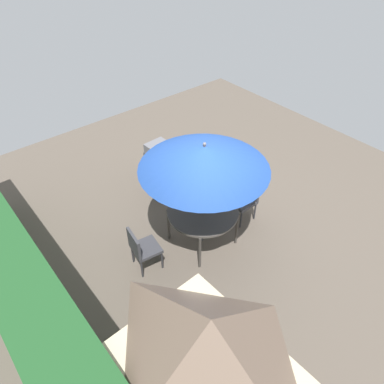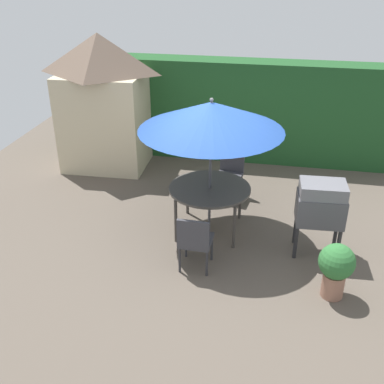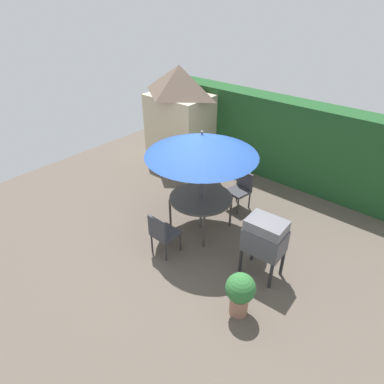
% 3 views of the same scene
% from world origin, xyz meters
% --- Properties ---
extents(ground_plane, '(11.00, 11.00, 0.00)m').
position_xyz_m(ground_plane, '(0.00, 0.00, 0.00)').
color(ground_plane, brown).
extents(hedge_backdrop, '(6.95, 0.69, 2.16)m').
position_xyz_m(hedge_backdrop, '(0.00, 3.50, 1.08)').
color(hedge_backdrop, '#1E4C23').
rests_on(hedge_backdrop, ground).
extents(garden_shed, '(1.84, 1.42, 2.79)m').
position_xyz_m(garden_shed, '(-2.72, 2.49, 1.42)').
color(garden_shed, '#C6B793').
rests_on(garden_shed, ground).
extents(patio_table, '(1.33, 1.33, 0.79)m').
position_xyz_m(patio_table, '(-0.12, 0.26, 0.74)').
color(patio_table, '#47423D').
rests_on(patio_table, ground).
extents(patio_umbrella, '(2.23, 2.23, 2.27)m').
position_xyz_m(patio_umbrella, '(-0.12, 0.26, 1.99)').
color(patio_umbrella, '#4C4C51').
rests_on(patio_umbrella, ground).
extents(bbq_grill, '(0.72, 0.53, 1.20)m').
position_xyz_m(bbq_grill, '(1.60, -0.08, 0.85)').
color(bbq_grill, '#47474C').
rests_on(bbq_grill, ground).
extents(chair_near_shed, '(0.47, 0.48, 0.90)m').
position_xyz_m(chair_near_shed, '(-0.15, -0.87, 0.52)').
color(chair_near_shed, '#38383D').
rests_on(chair_near_shed, ground).
extents(chair_far_side, '(0.52, 0.53, 0.90)m').
position_xyz_m(chair_far_side, '(0.07, 1.52, 0.52)').
color(chair_far_side, '#38383D').
rests_on(chair_far_side, ground).
extents(potted_plant_by_shed, '(0.48, 0.48, 0.80)m').
position_xyz_m(potted_plant_by_shed, '(1.79, -1.09, 0.48)').
color(potted_plant_by_shed, '#936651').
rests_on(potted_plant_by_shed, ground).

